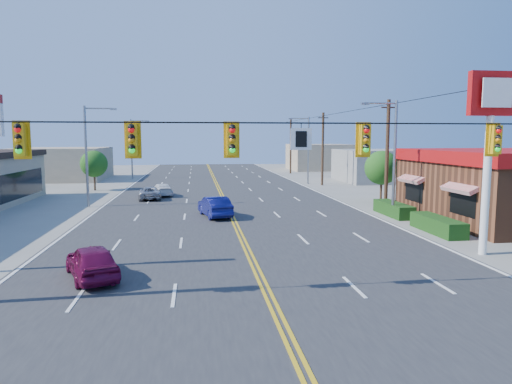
{
  "coord_description": "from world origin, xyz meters",
  "views": [
    {
      "loc": [
        -2.43,
        -15.54,
        5.49
      ],
      "look_at": [
        1.21,
        11.93,
        2.2
      ],
      "focal_mm": 32.0,
      "sensor_mm": 36.0,
      "label": 1
    }
  ],
  "objects": [
    {
      "name": "signal_span",
      "position": [
        -0.12,
        0.0,
        4.89
      ],
      "size": [
        24.32,
        0.34,
        9.0
      ],
      "color": "#47301E",
      "rests_on": "ground"
    },
    {
      "name": "utility_pole_near",
      "position": [
        12.2,
        18.0,
        4.2
      ],
      "size": [
        0.28,
        0.28,
        8.4
      ],
      "primitive_type": "cylinder",
      "color": "#47301E",
      "rests_on": "ground"
    },
    {
      "name": "ground",
      "position": [
        0.0,
        0.0,
        0.0
      ],
      "size": [
        160.0,
        160.0,
        0.0
      ],
      "primitive_type": "plane",
      "color": "gray",
      "rests_on": "ground"
    },
    {
      "name": "bld_east_mid",
      "position": [
        22.0,
        40.0,
        2.0
      ],
      "size": [
        12.0,
        10.0,
        4.0
      ],
      "primitive_type": "cube",
      "color": "gray",
      "rests_on": "ground"
    },
    {
      "name": "kfc_pylon",
      "position": [
        11.0,
        4.0,
        6.04
      ],
      "size": [
        2.2,
        0.36,
        8.5
      ],
      "color": "white",
      "rests_on": "ground"
    },
    {
      "name": "streetlight_se",
      "position": [
        10.79,
        14.0,
        4.51
      ],
      "size": [
        2.55,
        0.25,
        8.0
      ],
      "color": "gray",
      "rests_on": "ground"
    },
    {
      "name": "streetlight_ne",
      "position": [
        10.79,
        38.0,
        4.51
      ],
      "size": [
        2.55,
        0.25,
        8.0
      ],
      "color": "gray",
      "rests_on": "ground"
    },
    {
      "name": "bld_east_far",
      "position": [
        19.0,
        62.0,
        2.2
      ],
      "size": [
        10.0,
        10.0,
        4.4
      ],
      "primitive_type": "cube",
      "color": "tan",
      "rests_on": "ground"
    },
    {
      "name": "utility_pole_mid",
      "position": [
        12.2,
        36.0,
        4.2
      ],
      "size": [
        0.28,
        0.28,
        8.4
      ],
      "primitive_type": "cylinder",
      "color": "#47301E",
      "rests_on": "ground"
    },
    {
      "name": "utility_pole_far",
      "position": [
        12.2,
        54.0,
        4.2
      ],
      "size": [
        0.28,
        0.28,
        8.4
      ],
      "primitive_type": "cylinder",
      "color": "#47301E",
      "rests_on": "ground"
    },
    {
      "name": "tree_kfc_rear",
      "position": [
        13.5,
        22.0,
        2.93
      ],
      "size": [
        2.94,
        2.94,
        4.41
      ],
      "color": "#47301E",
      "rests_on": "ground"
    },
    {
      "name": "tree_west",
      "position": [
        -13.0,
        34.0,
        2.79
      ],
      "size": [
        2.8,
        2.8,
        4.2
      ],
      "color": "#47301E",
      "rests_on": "ground"
    },
    {
      "name": "road",
      "position": [
        0.0,
        20.0,
        0.03
      ],
      "size": [
        20.0,
        120.0,
        0.06
      ],
      "primitive_type": "cube",
      "color": "#2D2D30",
      "rests_on": "ground"
    },
    {
      "name": "streetlight_sw",
      "position": [
        -10.79,
        22.0,
        4.51
      ],
      "size": [
        2.55,
        0.25,
        8.0
      ],
      "color": "gray",
      "rests_on": "ground"
    },
    {
      "name": "car_blue",
      "position": [
        -1.17,
        15.84,
        0.71
      ],
      "size": [
        2.38,
        4.51,
        1.41
      ],
      "primitive_type": "imported",
      "rotation": [
        0.0,
        0.0,
        3.36
      ],
      "color": "navy",
      "rests_on": "ground"
    },
    {
      "name": "streetlight_nw",
      "position": [
        -10.79,
        48.0,
        4.51
      ],
      "size": [
        2.55,
        0.25,
        8.0
      ],
      "color": "gray",
      "rests_on": "ground"
    },
    {
      "name": "bld_west_far",
      "position": [
        -20.0,
        48.0,
        2.1
      ],
      "size": [
        11.0,
        12.0,
        4.2
      ],
      "primitive_type": "cube",
      "color": "tan",
      "rests_on": "ground"
    },
    {
      "name": "car_magenta",
      "position": [
        -6.49,
        2.4,
        0.67
      ],
      "size": [
        2.93,
        4.23,
        1.34
      ],
      "primitive_type": "imported",
      "rotation": [
        0.0,
        0.0,
        3.52
      ],
      "color": "maroon",
      "rests_on": "ground"
    },
    {
      "name": "car_white",
      "position": [
        -5.65,
        28.08,
        0.57
      ],
      "size": [
        2.52,
        4.23,
        1.15
      ],
      "primitive_type": "imported",
      "rotation": [
        0.0,
        0.0,
        3.39
      ],
      "color": "white",
      "rests_on": "ground"
    },
    {
      "name": "car_silver",
      "position": [
        -6.53,
        25.77,
        0.57
      ],
      "size": [
        2.23,
        4.23,
        1.14
      ],
      "primitive_type": "imported",
      "rotation": [
        0.0,
        0.0,
        3.23
      ],
      "color": "#A2A1A6",
      "rests_on": "ground"
    }
  ]
}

